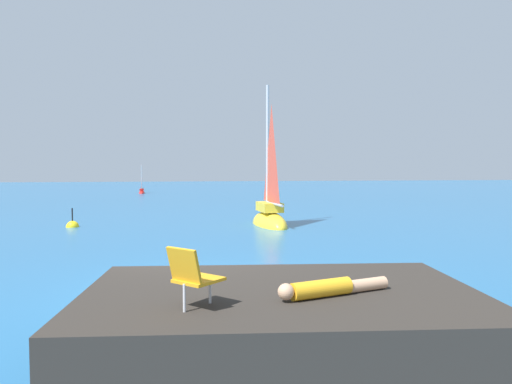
{
  "coord_description": "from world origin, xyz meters",
  "views": [
    {
      "loc": [
        -0.2,
        -10.4,
        2.68
      ],
      "look_at": [
        2.79,
        8.44,
        1.68
      ],
      "focal_mm": 33.29,
      "sensor_mm": 36.0,
      "label": 1
    }
  ],
  "objects": [
    {
      "name": "ground_plane",
      "position": [
        0.0,
        0.0,
        0.0
      ],
      "size": [
        160.0,
        160.0,
        0.0
      ],
      "primitive_type": "plane",
      "color": "#236093"
    },
    {
      "name": "shore_ledge",
      "position": [
        1.23,
        -3.74,
        0.45
      ],
      "size": [
        6.01,
        4.12,
        0.91
      ],
      "primitive_type": "cube",
      "rotation": [
        0.0,
        0.0,
        -0.1
      ],
      "color": "#2D2823",
      "rests_on": "ground"
    },
    {
      "name": "boulder_seaward",
      "position": [
        2.97,
        -1.73,
        0.0
      ],
      "size": [
        0.89,
        1.09,
        0.66
      ],
      "primitive_type": "cube",
      "rotation": [
        0.04,
        -0.1,
        1.46
      ],
      "color": "#2C2722",
      "rests_on": "ground"
    },
    {
      "name": "boulder_inland",
      "position": [
        0.83,
        -1.87,
        0.0
      ],
      "size": [
        1.56,
        1.7,
        0.89
      ],
      "primitive_type": "cube",
      "rotation": [
        0.05,
        0.07,
        1.18
      ],
      "color": "#312225",
      "rests_on": "ground"
    },
    {
      "name": "sailboat_near",
      "position": [
        3.84,
        11.01,
        0.39
      ],
      "size": [
        1.62,
        3.9,
        7.12
      ],
      "rotation": [
        0.0,
        0.0,
        1.66
      ],
      "color": "yellow",
      "rests_on": "ground"
    },
    {
      "name": "sailboat_far",
      "position": [
        -4.17,
        39.47,
        0.18
      ],
      "size": [
        0.63,
        1.76,
        3.24
      ],
      "rotation": [
        0.0,
        0.0,
        4.74
      ],
      "color": "red",
      "rests_on": "ground"
    },
    {
      "name": "person_sunbather",
      "position": [
        1.81,
        -4.18,
        1.02
      ],
      "size": [
        1.72,
        0.67,
        0.25
      ],
      "rotation": [
        0.0,
        0.0,
        0.29
      ],
      "color": "gold",
      "rests_on": "shore_ledge"
    },
    {
      "name": "beach_chair",
      "position": [
        -0.06,
        -4.49,
        1.35
      ],
      "size": [
        0.76,
        0.76,
        0.8
      ],
      "rotation": [
        0.0,
        0.0,
        0.78
      ],
      "color": "orange",
      "rests_on": "shore_ledge"
    },
    {
      "name": "marker_buoy",
      "position": [
        -5.02,
        11.81,
        0.01
      ],
      "size": [
        0.56,
        0.56,
        1.13
      ],
      "color": "yellow",
      "rests_on": "ground"
    }
  ]
}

